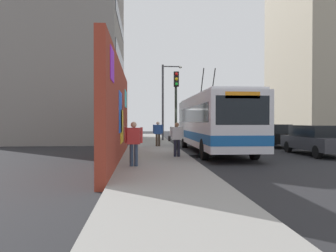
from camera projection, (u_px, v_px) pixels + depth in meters
name	position (u px, v px, depth m)	size (l,w,h in m)	color
ground_plane	(181.00, 152.00, 19.80)	(80.00, 80.00, 0.00)	#232326
sidewalk_slab	(154.00, 151.00, 19.67)	(48.00, 3.20, 0.15)	gray
graffiti_wall	(118.00, 113.00, 14.99)	(12.93, 0.32, 4.30)	maroon
building_far_left	(65.00, 57.00, 30.47)	(13.06, 9.91, 15.27)	gray
building_far_right	(315.00, 42.00, 37.47)	(12.19, 7.09, 21.15)	#9E937F
city_bus	(213.00, 121.00, 19.32)	(11.40, 2.67, 5.02)	silver
parked_car_dark_gray	(317.00, 139.00, 17.91)	(4.92, 1.93, 1.58)	#38383D
parked_car_black	(273.00, 135.00, 23.89)	(4.94, 1.83, 1.58)	black
parked_car_champagne	(247.00, 132.00, 29.67)	(4.25, 1.80, 1.58)	#C6B793
pedestrian_at_curb	(177.00, 137.00, 15.75)	(0.22, 0.72, 1.59)	#1E1E2D
pedestrian_midblock	(158.00, 132.00, 22.18)	(0.22, 0.66, 1.62)	#3F3326
pedestrian_near_wall	(134.00, 140.00, 12.38)	(0.22, 0.66, 1.63)	#2D3F59
traffic_light	(176.00, 98.00, 19.00)	(0.49, 0.28, 4.46)	#2D382D
street_lamp	(165.00, 97.00, 29.33)	(0.44, 1.77, 6.57)	#4C4C51
curbside_puddle	(198.00, 156.00, 17.29)	(1.72, 1.72, 0.00)	black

